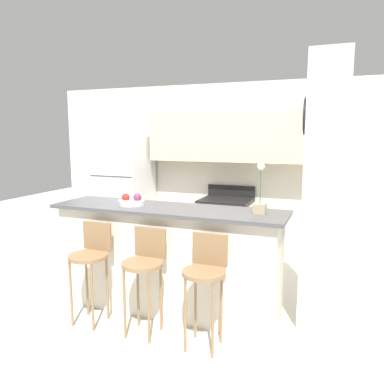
% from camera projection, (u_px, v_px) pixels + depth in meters
% --- Properties ---
extents(ground_plane, '(14.00, 14.00, 0.00)m').
position_uv_depth(ground_plane, '(168.00, 309.00, 3.92)').
color(ground_plane, beige).
extents(wall_back, '(5.60, 0.38, 2.55)m').
position_uv_depth(wall_back, '(231.00, 157.00, 5.44)').
color(wall_back, silver).
rests_on(wall_back, ground_plane).
extents(pillar_right, '(0.38, 0.34, 2.55)m').
position_uv_depth(pillar_right, '(324.00, 193.00, 3.42)').
color(pillar_right, silver).
rests_on(pillar_right, ground_plane).
extents(counter_bar, '(2.40, 0.63, 1.09)m').
position_uv_depth(counter_bar, '(167.00, 259.00, 3.83)').
color(counter_bar, silver).
rests_on(counter_bar, ground_plane).
extents(refrigerator, '(0.75, 0.74, 1.78)m').
position_uv_depth(refrigerator, '(124.00, 194.00, 5.80)').
color(refrigerator, white).
rests_on(refrigerator, ground_plane).
extents(stove_range, '(0.71, 0.61, 1.07)m').
position_uv_depth(stove_range, '(225.00, 230.00, 5.35)').
color(stove_range, silver).
rests_on(stove_range, ground_plane).
extents(bar_stool_left, '(0.37, 0.37, 0.97)m').
position_uv_depth(bar_stool_left, '(91.00, 257.00, 3.59)').
color(bar_stool_left, olive).
rests_on(bar_stool_left, ground_plane).
extents(bar_stool_mid, '(0.37, 0.37, 0.97)m').
position_uv_depth(bar_stool_mid, '(144.00, 265.00, 3.38)').
color(bar_stool_mid, olive).
rests_on(bar_stool_mid, ground_plane).
extents(bar_stool_right, '(0.37, 0.37, 0.97)m').
position_uv_depth(bar_stool_right, '(205.00, 274.00, 3.17)').
color(bar_stool_right, olive).
rests_on(bar_stool_right, ground_plane).
extents(orchid_vase, '(0.11, 0.11, 0.47)m').
position_uv_depth(orchid_vase, '(260.00, 199.00, 3.43)').
color(orchid_vase, tan).
rests_on(orchid_vase, counter_bar).
extents(fruit_bowl, '(0.28, 0.28, 0.12)m').
position_uv_depth(fruit_bowl, '(132.00, 201.00, 3.87)').
color(fruit_bowl, silver).
rests_on(fruit_bowl, counter_bar).
extents(trash_bin, '(0.28, 0.28, 0.38)m').
position_uv_depth(trash_bin, '(151.00, 247.00, 5.46)').
color(trash_bin, black).
rests_on(trash_bin, ground_plane).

